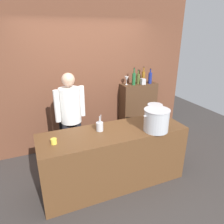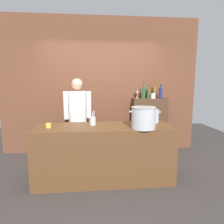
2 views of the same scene
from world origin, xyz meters
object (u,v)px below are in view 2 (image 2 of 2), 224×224
at_px(stockpot_small, 152,116).
at_px(spice_tin_silver, 153,96).
at_px(chef, 78,115).
at_px(stockpot_large, 143,118).
at_px(wine_bottle_olive, 149,93).
at_px(wine_bottle_amber, 155,92).
at_px(wine_bottle_green, 144,93).
at_px(wine_bottle_cobalt, 161,93).
at_px(butter_jar, 49,125).
at_px(utensil_crock, 93,121).
at_px(wine_glass_wide, 137,93).

bearing_deg(stockpot_small, spice_tin_silver, 72.09).
bearing_deg(chef, stockpot_large, 125.34).
height_order(stockpot_small, wine_bottle_olive, wine_bottle_olive).
bearing_deg(wine_bottle_amber, wine_bottle_green, -163.82).
bearing_deg(wine_bottle_cobalt, wine_bottle_amber, 139.89).
relative_size(wine_bottle_olive, wine_bottle_green, 0.84).
bearing_deg(stockpot_large, butter_jar, 172.73).
bearing_deg(wine_bottle_amber, wine_bottle_cobalt, -40.11).
bearing_deg(wine_bottle_green, chef, -163.40).
xyz_separation_m(wine_bottle_olive, wine_bottle_amber, (0.14, 0.02, 0.02)).
distance_m(wine_bottle_cobalt, wine_bottle_green, 0.38).
bearing_deg(utensil_crock, stockpot_large, -22.25).
distance_m(chef, wine_glass_wide, 1.42).
bearing_deg(chef, spice_tin_silver, -179.33).
bearing_deg(wine_bottle_green, stockpot_large, -104.63).
bearing_deg(utensil_crock, wine_bottle_green, 43.13).
relative_size(chef, utensil_crock, 6.93).
height_order(wine_bottle_amber, wine_bottle_green, wine_bottle_green).
height_order(butter_jar, wine_bottle_olive, wine_bottle_olive).
xyz_separation_m(wine_bottle_cobalt, spice_tin_silver, (-0.18, -0.02, -0.06)).
bearing_deg(stockpot_large, utensil_crock, 157.75).
bearing_deg(stockpot_large, wine_bottle_olive, 70.98).
bearing_deg(chef, wine_glass_wide, -171.71).
height_order(wine_bottle_amber, spice_tin_silver, wine_bottle_amber).
bearing_deg(wine_bottle_cobalt, butter_jar, -151.83).
bearing_deg(chef, utensil_crock, 101.91).
bearing_deg(spice_tin_silver, chef, -166.41).
xyz_separation_m(butter_jar, wine_bottle_cobalt, (2.16, 1.16, 0.42)).
bearing_deg(wine_bottle_green, stockpot_small, -95.63).
bearing_deg(wine_bottle_amber, stockpot_large, -113.51).
relative_size(stockpot_small, wine_bottle_olive, 1.08).
xyz_separation_m(chef, wine_bottle_cobalt, (1.78, 0.41, 0.39)).
relative_size(stockpot_small, wine_glass_wide, 1.84).
bearing_deg(stockpot_large, wine_glass_wide, 80.92).
distance_m(wine_bottle_olive, wine_glass_wide, 0.26).
distance_m(chef, utensil_crock, 0.69).
bearing_deg(stockpot_small, chef, 158.97).
xyz_separation_m(stockpot_small, wine_bottle_olive, (0.22, 0.98, 0.33)).
height_order(chef, wine_bottle_cobalt, chef).
relative_size(wine_bottle_amber, wine_glass_wide, 1.98).
distance_m(stockpot_small, wine_bottle_green, 0.99).
xyz_separation_m(stockpot_large, wine_glass_wide, (0.23, 1.43, 0.29)).
xyz_separation_m(chef, stockpot_large, (1.05, -0.93, 0.10)).
bearing_deg(wine_glass_wide, stockpot_small, -88.07).
distance_m(chef, stockpot_large, 1.41).
bearing_deg(utensil_crock, spice_tin_silver, 37.67).
height_order(wine_bottle_olive, wine_bottle_cobalt, wine_bottle_cobalt).
distance_m(wine_bottle_amber, wine_glass_wide, 0.39).
distance_m(utensil_crock, butter_jar, 0.69).
height_order(wine_bottle_green, wine_glass_wide, wine_bottle_green).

